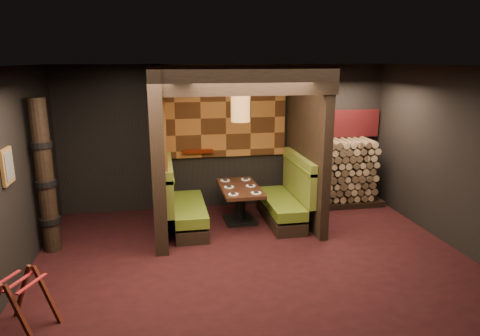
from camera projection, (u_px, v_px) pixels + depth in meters
The scene contains 23 objects.
floor at pixel (256, 266), 6.27m from camera, with size 6.50×5.50×0.02m, color black.
ceiling at pixel (258, 65), 5.57m from camera, with size 6.50×5.50×0.02m, color black.
wall_back at pixel (227, 137), 8.55m from camera, with size 6.50×0.02×2.85m, color black.
wall_front at pixel (336, 261), 3.29m from camera, with size 6.50×0.02×2.85m, color black.
wall_left at pixel (3, 183), 5.35m from camera, with size 0.02×5.50×2.85m, color black.
wall_right at pixel (466, 162), 6.50m from camera, with size 0.02×5.50×2.85m, color black.
partition_left at pixel (158, 151), 7.26m from camera, with size 0.20×2.20×2.85m, color black.
partition_right at pixel (306, 145), 7.77m from camera, with size 0.15×2.10×2.85m, color black.
header_beam at pixel (246, 81), 6.29m from camera, with size 2.85×0.18×0.44m, color black.
tapa_back_panel at pixel (226, 118), 8.40m from camera, with size 2.40×0.06×1.55m, color #965825.
tapa_side_panel at pixel (164, 124), 7.34m from camera, with size 0.04×1.85×1.45m, color #965825.
lacquer_shelf at pixel (198, 151), 8.40m from camera, with size 0.60×0.12×0.07m, color #511405.
booth_bench_left at pixel (183, 207), 7.58m from camera, with size 0.68×1.60×1.14m.
booth_bench_right at pixel (286, 200), 7.91m from camera, with size 0.68×1.60×1.14m.
dining_table at pixel (240, 199), 7.86m from camera, with size 0.71×1.29×0.68m.
place_settings at pixel (240, 186), 7.80m from camera, with size 0.59×1.06×0.03m.
pendant_lamp at pixel (240, 109), 7.40m from camera, with size 0.33×0.33×0.97m.
framed_picture at pixel (7, 166), 5.40m from camera, with size 0.05×0.36×0.46m.
luggage_rack at pixel (21, 301), 4.68m from camera, with size 0.80×0.70×0.73m.
totem_column at pixel (45, 178), 6.49m from camera, with size 0.31×0.31×2.40m.
firewood_stack at pixel (340, 173), 8.75m from camera, with size 1.73×0.70×1.36m.
mosaic_header at pixel (337, 124), 8.82m from camera, with size 1.83×0.10×0.56m, color maroon.
bay_front_post at pixel (306, 142), 8.03m from camera, with size 0.08×0.08×2.85m, color black.
Camera 1 is at (-1.27, -5.59, 2.93)m, focal length 32.00 mm.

